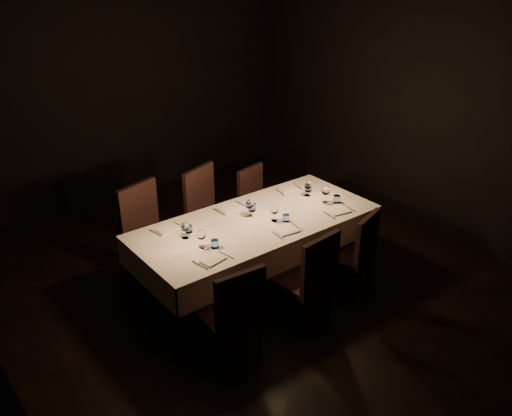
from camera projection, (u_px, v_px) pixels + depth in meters
room at (256, 151)px, 5.13m from camera, size 5.01×6.01×3.01m
dining_table at (256, 227)px, 5.49m from camera, size 2.52×1.12×0.76m
chair_near_left at (234, 311)px, 4.49m from camera, size 0.50×0.50×0.96m
place_setting_near_left at (208, 244)px, 4.87m from camera, size 0.34×0.40×0.18m
chair_near_center at (310, 275)px, 4.96m from camera, size 0.51×0.51×0.97m
place_setting_near_center at (281, 218)px, 5.35m from camera, size 0.31×0.40×0.17m
chair_near_right at (356, 249)px, 5.44m from camera, size 0.55×0.55×0.91m
place_setting_near_right at (332, 199)px, 5.74m from camera, size 0.35×0.41×0.19m
chair_far_left at (149, 229)px, 5.68m from camera, size 0.62×0.62×1.05m
place_setting_far_left at (180, 228)px, 5.17m from camera, size 0.32×0.40×0.17m
chair_far_center at (209, 209)px, 6.14m from camera, size 0.63×0.63×1.04m
place_setting_far_center at (244, 206)px, 5.58m from camera, size 0.35×0.41×0.19m
chair_far_right at (256, 199)px, 6.55m from camera, size 0.50×0.50×0.88m
place_setting_far_right at (302, 187)px, 6.03m from camera, size 0.34×0.40×0.18m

